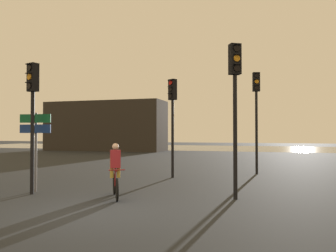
% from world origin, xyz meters
% --- Properties ---
extents(ground_plane, '(120.00, 120.00, 0.00)m').
position_xyz_m(ground_plane, '(0.00, 0.00, 0.00)').
color(ground_plane, black).
extents(water_strip, '(80.00, 16.00, 0.01)m').
position_xyz_m(water_strip, '(0.00, 35.99, 0.00)').
color(water_strip, slate).
rests_on(water_strip, ground).
extents(distant_building, '(13.42, 4.00, 5.44)m').
position_xyz_m(distant_building, '(-13.08, 25.99, 2.72)').
color(distant_building, '#2D2823').
rests_on(distant_building, ground).
extents(traffic_light_center, '(0.40, 0.42, 4.28)m').
position_xyz_m(traffic_light_center, '(0.21, 6.67, 2.98)').
color(traffic_light_center, black).
rests_on(traffic_light_center, ground).
extents(traffic_light_far_right, '(0.36, 0.38, 4.81)m').
position_xyz_m(traffic_light_far_right, '(3.68, 9.02, 3.32)').
color(traffic_light_far_right, black).
rests_on(traffic_light_far_right, ground).
extents(traffic_light_near_left, '(0.37, 0.39, 4.15)m').
position_xyz_m(traffic_light_near_left, '(-3.00, 1.68, 2.90)').
color(traffic_light_near_left, black).
rests_on(traffic_light_near_left, ground).
extents(traffic_light_near_right, '(0.40, 0.42, 4.55)m').
position_xyz_m(traffic_light_near_right, '(3.24, 2.71, 3.16)').
color(traffic_light_near_right, black).
rests_on(traffic_light_near_right, ground).
extents(direction_sign_post, '(1.10, 0.18, 2.60)m').
position_xyz_m(direction_sign_post, '(-3.18, 2.07, 1.79)').
color(direction_sign_post, slate).
rests_on(direction_sign_post, ground).
extents(cyclist, '(0.90, 1.50, 1.62)m').
position_xyz_m(cyclist, '(-0.23, 1.94, 0.82)').
color(cyclist, black).
rests_on(cyclist, ground).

